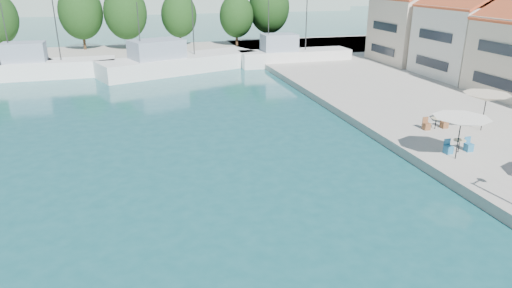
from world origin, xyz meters
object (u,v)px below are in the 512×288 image
object	(u,v)px
trawler_04	(292,56)
umbrella_white	(461,122)
umbrella_cream	(487,97)
trawler_02	(45,67)
trawler_03	(177,63)

from	to	relation	value
trawler_04	umbrella_white	world-z (taller)	trawler_04
umbrella_white	umbrella_cream	size ratio (longest dim) A/B	1.03
trawler_02	trawler_03	size ratio (longest dim) A/B	0.74
trawler_03	umbrella_cream	distance (m)	33.33
trawler_02	umbrella_cream	size ratio (longest dim) A/B	4.65
umbrella_white	umbrella_cream	xyz separation A→B (m)	(5.01, 3.87, 0.07)
trawler_04	umbrella_cream	distance (m)	29.41
trawler_02	umbrella_white	world-z (taller)	trawler_02
trawler_03	umbrella_white	world-z (taller)	trawler_03
trawler_04	umbrella_cream	xyz separation A→B (m)	(2.97, -29.21, 1.80)
trawler_03	umbrella_cream	size ratio (longest dim) A/B	6.28
umbrella_cream	trawler_04	bearing A→B (deg)	95.81
trawler_03	umbrella_white	distance (m)	34.63
umbrella_cream	trawler_03	bearing A→B (deg)	121.08
trawler_03	umbrella_cream	bearing A→B (deg)	-78.84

